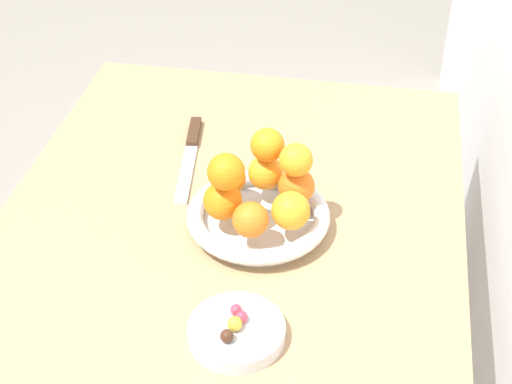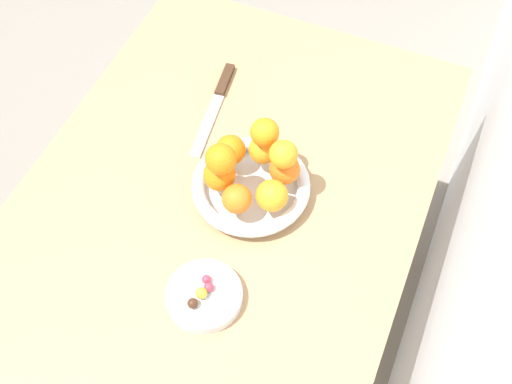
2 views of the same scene
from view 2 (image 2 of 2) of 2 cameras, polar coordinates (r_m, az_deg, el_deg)
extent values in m
plane|color=gray|center=(1.90, -2.33, -13.24)|extent=(6.00, 6.00, 0.00)
cube|color=tan|center=(1.25, -3.44, -1.48)|extent=(1.10, 0.76, 0.04)
cylinder|color=tan|center=(1.90, -5.50, 7.20)|extent=(0.05, 0.05, 0.70)
cylinder|color=tan|center=(1.79, 13.22, 1.07)|extent=(0.05, 0.05, 0.70)
cylinder|color=silver|center=(1.24, -0.45, 0.08)|extent=(0.19, 0.19, 0.01)
torus|color=silver|center=(1.23, -0.46, 0.61)|extent=(0.23, 0.23, 0.03)
cylinder|color=silver|center=(1.13, -4.63, -9.19)|extent=(0.13, 0.13, 0.02)
sphere|color=orange|center=(1.19, -3.28, 1.53)|extent=(0.06, 0.06, 0.06)
sphere|color=orange|center=(1.16, -1.72, -0.60)|extent=(0.06, 0.06, 0.06)
sphere|color=orange|center=(1.16, 1.42, -0.32)|extent=(0.06, 0.06, 0.06)
sphere|color=orange|center=(1.20, 2.56, 2.03)|extent=(0.06, 0.06, 0.06)
sphere|color=orange|center=(1.23, 0.65, 3.80)|extent=(0.06, 0.06, 0.06)
sphere|color=orange|center=(1.23, -2.28, 3.76)|extent=(0.06, 0.06, 0.06)
sphere|color=orange|center=(1.18, 0.78, 5.32)|extent=(0.05, 0.05, 0.05)
sphere|color=orange|center=(1.15, 2.45, 3.38)|extent=(0.05, 0.05, 0.05)
sphere|color=orange|center=(1.14, -3.16, 2.94)|extent=(0.06, 0.06, 0.06)
sphere|color=gold|center=(1.11, -4.88, -8.95)|extent=(0.02, 0.02, 0.02)
sphere|color=#C6384C|center=(1.13, -4.43, -7.74)|extent=(0.02, 0.02, 0.02)
sphere|color=#472819|center=(1.11, -5.65, -9.81)|extent=(0.02, 0.02, 0.02)
sphere|color=#C6384C|center=(1.12, -4.22, -8.42)|extent=(0.02, 0.02, 0.02)
cube|color=#3F2819|center=(1.43, -2.79, 9.90)|extent=(0.09, 0.03, 0.01)
cube|color=silver|center=(1.35, -4.35, 5.93)|extent=(0.17, 0.04, 0.01)
camera|label=1|loc=(0.41, -77.52, -55.98)|focal=55.00mm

